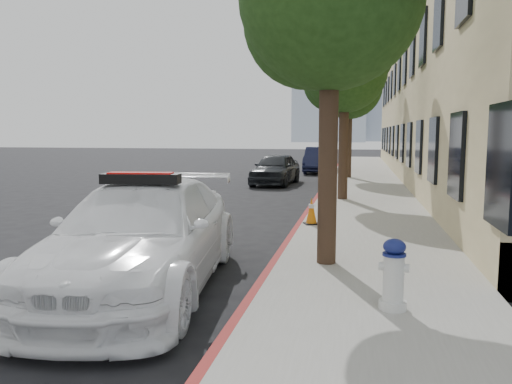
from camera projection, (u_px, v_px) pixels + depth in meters
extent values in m
plane|color=black|center=(194.00, 238.00, 10.53)|extent=(120.00, 120.00, 0.00)
cube|color=gray|center=(364.00, 188.00, 19.54)|extent=(3.20, 50.00, 0.15)
cube|color=maroon|center=(324.00, 187.00, 19.84)|extent=(0.12, 50.00, 0.15)
cube|color=tan|center=(491.00, 72.00, 22.70)|extent=(8.00, 36.00, 10.00)
cube|color=#9EA8B7|center=(332.00, 21.00, 124.55)|extent=(18.00, 14.00, 60.00)
cube|color=#9EA8B7|center=(381.00, 61.00, 137.49)|extent=(14.00, 14.00, 44.00)
cylinder|color=black|center=(328.00, 160.00, 7.80)|extent=(0.30, 0.30, 3.30)
sphere|color=#1B3811|center=(309.00, 23.00, 7.91)|extent=(2.10, 2.10, 2.10)
cylinder|color=black|center=(343.00, 148.00, 15.59)|extent=(0.30, 0.30, 3.19)
sphere|color=#1B3811|center=(345.00, 70.00, 15.31)|extent=(2.60, 2.60, 2.60)
sphere|color=#1B3811|center=(359.00, 55.00, 14.89)|extent=(2.08, 2.08, 2.08)
sphere|color=#1B3811|center=(334.00, 81.00, 15.70)|extent=(1.95, 1.95, 1.95)
cylinder|color=black|center=(349.00, 141.00, 23.36)|extent=(0.30, 0.30, 3.41)
sphere|color=#1B3811|center=(350.00, 86.00, 23.06)|extent=(3.00, 3.00, 3.00)
sphere|color=#1B3811|center=(359.00, 77.00, 22.64)|extent=(2.40, 2.40, 2.40)
sphere|color=#1B3811|center=(342.00, 94.00, 23.46)|extent=(2.25, 2.25, 2.25)
imported|color=white|center=(142.00, 236.00, 7.07)|extent=(2.70, 5.44, 1.52)
cube|color=black|center=(141.00, 179.00, 6.98)|extent=(1.12, 0.40, 0.14)
cube|color=#A50A07|center=(141.00, 174.00, 6.97)|extent=(0.92, 0.32, 0.06)
imported|color=black|center=(276.00, 169.00, 21.60)|extent=(1.90, 4.12, 1.37)
imported|color=#141833|center=(319.00, 160.00, 28.10)|extent=(1.60, 4.37, 1.43)
cylinder|color=silver|center=(393.00, 305.00, 5.87)|extent=(0.32, 0.32, 0.10)
cylinder|color=silver|center=(394.00, 278.00, 5.83)|extent=(0.24, 0.24, 0.56)
ellipsoid|color=navy|center=(395.00, 247.00, 5.79)|extent=(0.26, 0.26, 0.18)
cylinder|color=silver|center=(394.00, 267.00, 5.82)|extent=(0.36, 0.15, 0.10)
cylinder|color=silver|center=(394.00, 267.00, 5.82)|extent=(0.13, 0.19, 0.10)
cube|color=black|center=(311.00, 223.00, 11.37)|extent=(0.42, 0.42, 0.03)
cone|color=orange|center=(311.00, 210.00, 11.34)|extent=(0.25, 0.25, 0.58)
cylinder|color=white|center=(312.00, 206.00, 11.33)|extent=(0.13, 0.13, 0.09)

